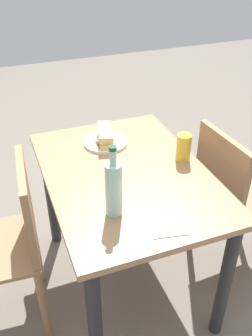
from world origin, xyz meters
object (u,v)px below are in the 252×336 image
(baguette_sandwich_near, at_px, (105,135))
(plate_near, at_px, (106,142))
(chair_far, at_px, (10,240))
(dining_table, at_px, (126,194))
(knife_near, at_px, (96,142))
(water_bottle, at_px, (114,188))
(chair_near, at_px, (232,195))
(beer_glass, at_px, (183,147))

(baguette_sandwich_near, bearing_deg, plate_near, 0.00)
(chair_far, bearing_deg, plate_near, -62.63)
(dining_table, relative_size, baguette_sandwich_near, 4.97)
(knife_near, distance_m, water_bottle, 0.55)
(chair_far, distance_m, water_bottle, 0.60)
(knife_near, bearing_deg, chair_near, -120.68)
(dining_table, xyz_separation_m, beer_glass, (0.00, -0.29, 0.20))
(chair_near, bearing_deg, knife_near, 59.32)
(plate_near, height_order, beer_glass, beer_glass)
(water_bottle, distance_m, beer_glass, 0.51)
(plate_near, xyz_separation_m, knife_near, (0.00, 0.05, 0.01))
(knife_near, distance_m, beer_glass, 0.45)
(chair_near, distance_m, plate_near, 0.71)
(dining_table, distance_m, chair_far, 0.57)
(chair_near, height_order, knife_near, chair_near)
(chair_near, bearing_deg, water_bottle, 103.56)
(baguette_sandwich_near, relative_size, beer_glass, 1.53)
(chair_near, relative_size, plate_near, 3.90)
(chair_far, bearing_deg, knife_near, -60.33)
(water_bottle, height_order, beer_glass, water_bottle)
(baguette_sandwich_near, xyz_separation_m, beer_glass, (-0.28, -0.30, 0.02))
(chair_far, xyz_separation_m, baguette_sandwich_near, (0.29, -0.55, 0.28))
(plate_near, xyz_separation_m, baguette_sandwich_near, (0.00, 0.00, 0.04))
(plate_near, bearing_deg, baguette_sandwich_near, 0.00)
(dining_table, xyz_separation_m, chair_near, (-0.08, -0.56, -0.10))
(knife_near, xyz_separation_m, water_bottle, (-0.53, 0.09, 0.10))
(plate_near, height_order, knife_near, knife_near)
(chair_far, distance_m, knife_near, 0.63)
(beer_glass, bearing_deg, chair_near, -108.10)
(chair_far, height_order, chair_near, same)
(chair_far, xyz_separation_m, chair_near, (-0.08, -1.12, 0.00))
(chair_far, bearing_deg, beer_glass, -89.39)
(plate_near, distance_m, beer_glass, 0.41)
(dining_table, height_order, chair_near, chair_near)
(water_bottle, bearing_deg, chair_near, -76.44)
(chair_far, bearing_deg, dining_table, -89.35)
(knife_near, xyz_separation_m, beer_glass, (-0.28, -0.35, 0.05))
(plate_near, xyz_separation_m, water_bottle, (-0.53, 0.14, 0.12))
(water_bottle, xyz_separation_m, beer_glass, (0.26, -0.44, -0.06))
(water_bottle, bearing_deg, beer_glass, -59.49)
(plate_near, relative_size, beer_glass, 1.67)
(chair_far, height_order, plate_near, chair_far)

